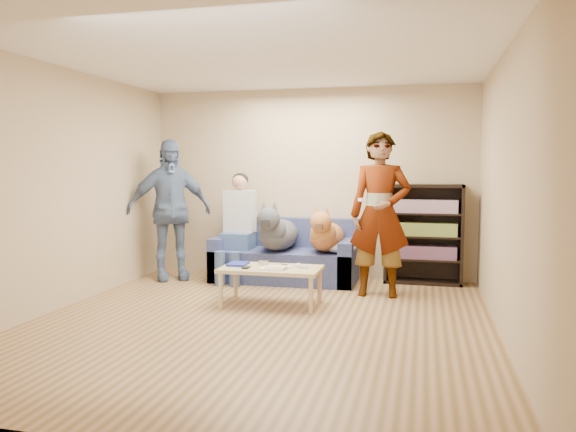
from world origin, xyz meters
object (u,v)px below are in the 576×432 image
(sofa, at_px, (286,259))
(person_standing_left, at_px, (169,210))
(camera_silver, at_px, (264,263))
(person_seated, at_px, (238,223))
(bookshelf, at_px, (423,232))
(notebook_blue, at_px, (238,264))
(person_standing_right, at_px, (380,214))
(dog_gray, at_px, (277,232))
(dog_tan, at_px, (326,235))
(coffee_table, at_px, (271,271))

(sofa, bearing_deg, person_standing_left, -168.50)
(camera_silver, height_order, person_seated, person_seated)
(bookshelf, bearing_deg, notebook_blue, -142.57)
(person_standing_left, relative_size, notebook_blue, 7.29)
(bookshelf, bearing_deg, person_standing_right, -119.98)
(person_standing_right, bearing_deg, person_standing_left, 172.87)
(person_seated, bearing_deg, dog_gray, -7.25)
(person_standing_right, relative_size, dog_tan, 1.65)
(person_standing_right, xyz_separation_m, person_standing_left, (-2.84, 0.32, -0.02))
(person_standing_right, relative_size, coffee_table, 1.76)
(camera_silver, xyz_separation_m, bookshelf, (1.75, 1.48, 0.23))
(person_standing_left, height_order, camera_silver, person_standing_left)
(person_seated, height_order, bookshelf, person_seated)
(person_standing_left, height_order, notebook_blue, person_standing_left)
(person_seated, height_order, coffee_table, person_seated)
(person_standing_left, bearing_deg, notebook_blue, -72.57)
(notebook_blue, xyz_separation_m, dog_gray, (0.16, 1.12, 0.24))
(person_standing_right, xyz_separation_m, person_seated, (-1.94, 0.51, -0.20))
(sofa, relative_size, dog_tan, 1.62)
(notebook_blue, xyz_separation_m, coffee_table, (0.40, -0.05, -0.06))
(person_standing_right, height_order, bookshelf, person_standing_right)
(sofa, height_order, bookshelf, bookshelf)
(sofa, xyz_separation_m, dog_tan, (0.57, -0.14, 0.37))
(dog_tan, relative_size, bookshelf, 0.90)
(notebook_blue, relative_size, dog_tan, 0.22)
(dog_tan, bearing_deg, person_seated, 179.35)
(person_standing_right, distance_m, dog_tan, 0.94)
(person_seated, relative_size, bookshelf, 1.13)
(camera_silver, bearing_deg, dog_tan, 64.85)
(person_seated, bearing_deg, camera_silver, -58.45)
(person_standing_left, distance_m, person_seated, 0.94)
(sofa, bearing_deg, person_seated, -168.75)
(person_standing_right, bearing_deg, coffee_table, -147.62)
(person_standing_right, relative_size, notebook_blue, 7.45)
(notebook_blue, xyz_separation_m, bookshelf, (2.03, 1.55, 0.25))
(notebook_blue, bearing_deg, bookshelf, 37.43)
(dog_tan, distance_m, bookshelf, 1.28)
(dog_gray, bearing_deg, person_standing_left, -175.54)
(sofa, bearing_deg, coffee_table, -82.84)
(camera_silver, bearing_deg, dog_gray, 96.61)
(person_seated, distance_m, coffee_table, 1.53)
(notebook_blue, distance_m, dog_tan, 1.44)
(person_seated, bearing_deg, bookshelf, 8.41)
(dog_gray, distance_m, bookshelf, 1.92)
(dog_tan, bearing_deg, sofa, 166.21)
(person_seated, relative_size, coffee_table, 1.34)
(bookshelf, bearing_deg, dog_gray, -166.97)
(notebook_blue, bearing_deg, dog_gray, 81.95)
(person_standing_left, relative_size, coffee_table, 1.72)
(person_standing_left, bearing_deg, person_seated, -23.48)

